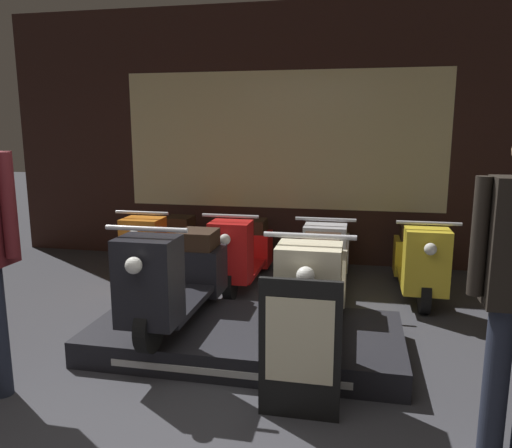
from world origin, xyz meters
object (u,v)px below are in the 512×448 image
scooter_backrow_1 (243,251)px  scooter_backrow_2 (328,256)px  scooter_backrow_0 (164,247)px  price_sign_board (300,350)px  scooter_display_right (316,286)px  scooter_backrow_3 (419,260)px  scooter_display_left (178,277)px

scooter_backrow_1 → scooter_backrow_2: size_ratio=1.00×
scooter_backrow_0 → price_sign_board: (1.86, -2.51, 0.08)m
scooter_display_right → scooter_backrow_2: scooter_display_right is taller
price_sign_board → scooter_backrow_0: bearing=126.5°
scooter_backrow_3 → scooter_backrow_1: bearing=180.0°
scooter_display_left → scooter_backrow_2: 2.00m
scooter_backrow_0 → scooter_backrow_3: bearing=0.0°
scooter_display_right → scooter_backrow_1: (-0.94, 1.68, -0.20)m
scooter_backrow_3 → scooter_backrow_0: bearing=180.0°
scooter_backrow_0 → scooter_backrow_3: same height
scooter_display_left → scooter_display_right: 1.08m
scooter_backrow_1 → price_sign_board: 2.68m
price_sign_board → scooter_backrow_2: bearing=89.8°
scooter_backrow_3 → price_sign_board: 2.68m
scooter_display_left → scooter_backrow_1: bearing=85.5°
scooter_display_right → scooter_backrow_2: (-0.01, 1.68, -0.20)m
scooter_backrow_1 → scooter_backrow_3: same height
scooter_display_left → scooter_backrow_0: bearing=115.5°
scooter_backrow_3 → scooter_backrow_2: bearing=180.0°
scooter_backrow_3 → price_sign_board: scooter_backrow_3 is taller
scooter_display_left → scooter_backrow_3: (2.00, 1.68, -0.20)m
scooter_backrow_1 → scooter_backrow_0: bearing=180.0°
scooter_display_right → scooter_display_left: bearing=180.0°
scooter_display_left → scooter_backrow_2: size_ratio=1.00×
scooter_display_left → scooter_backrow_3: 2.62m
scooter_backrow_1 → scooter_display_left: bearing=-94.5°
scooter_backrow_0 → scooter_backrow_1: same height
scooter_backrow_2 → scooter_display_left: bearing=-122.4°
scooter_backrow_2 → scooter_backrow_0: bearing=180.0°
scooter_display_right → scooter_backrow_1: 1.94m
scooter_backrow_0 → scooter_backrow_2: (1.87, 0.00, 0.00)m
scooter_display_left → scooter_backrow_1: size_ratio=1.00×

